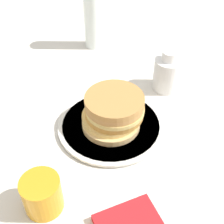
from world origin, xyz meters
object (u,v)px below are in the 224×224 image
object	(u,v)px
water_bottle_near	(92,15)
plate	(112,125)
pancake_stack	(113,111)
juice_glass	(42,194)
cream_jug	(168,73)

from	to	relation	value
water_bottle_near	plate	bearing A→B (deg)	-175.06
pancake_stack	juice_glass	distance (m)	0.28
juice_glass	water_bottle_near	xyz separation A→B (m)	(0.66, -0.12, 0.08)
pancake_stack	juice_glass	world-z (taller)	pancake_stack
pancake_stack	water_bottle_near	world-z (taller)	water_bottle_near
plate	juice_glass	distance (m)	0.28
plate	juice_glass	world-z (taller)	juice_glass
plate	pancake_stack	bearing A→B (deg)	-62.80
plate	juice_glass	size ratio (longest dim) A/B	3.43
cream_jug	water_bottle_near	size ratio (longest dim) A/B	0.51
plate	water_bottle_near	distance (m)	0.45
plate	water_bottle_near	xyz separation A→B (m)	(0.43, 0.04, 0.11)
pancake_stack	cream_jug	size ratio (longest dim) A/B	1.28
pancake_stack	water_bottle_near	xyz separation A→B (m)	(0.43, 0.04, 0.07)
plate	cream_jug	world-z (taller)	cream_jug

